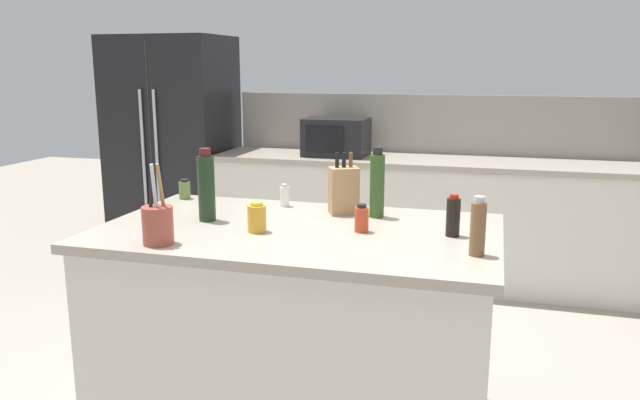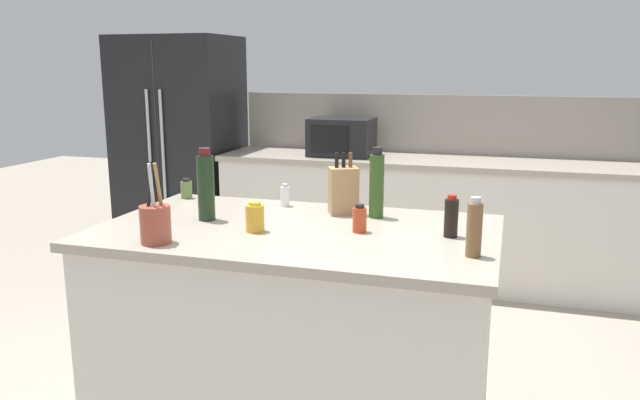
# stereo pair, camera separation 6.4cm
# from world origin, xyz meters

# --- Properties ---
(back_counter_run) EXTENTS (3.24, 0.66, 0.94)m
(back_counter_run) POSITION_xyz_m (0.30, 2.20, 0.47)
(back_counter_run) COLOR beige
(back_counter_run) RESTS_ON ground_plane
(wall_backsplash) EXTENTS (3.20, 0.03, 0.46)m
(wall_backsplash) POSITION_xyz_m (0.30, 2.52, 1.17)
(wall_backsplash) COLOR gray
(wall_backsplash) RESTS_ON back_counter_run
(kitchen_island) EXTENTS (1.70, 1.01, 0.94)m
(kitchen_island) POSITION_xyz_m (0.00, 0.00, 0.47)
(kitchen_island) COLOR beige
(kitchen_island) RESTS_ON ground_plane
(refrigerator) EXTENTS (0.94, 0.75, 1.86)m
(refrigerator) POSITION_xyz_m (-1.83, 2.25, 0.93)
(refrigerator) COLOR black
(refrigerator) RESTS_ON ground_plane
(microwave) EXTENTS (0.47, 0.39, 0.29)m
(microwave) POSITION_xyz_m (-0.39, 2.20, 1.08)
(microwave) COLOR black
(microwave) RESTS_ON back_counter_run
(knife_block) EXTENTS (0.16, 0.15, 0.29)m
(knife_block) POSITION_xyz_m (0.13, 0.31, 1.05)
(knife_block) COLOR #A87C54
(knife_block) RESTS_ON kitchen_island
(utensil_crock) EXTENTS (0.12, 0.12, 0.32)m
(utensil_crock) POSITION_xyz_m (-0.45, -0.38, 1.02)
(utensil_crock) COLOR brown
(utensil_crock) RESTS_ON kitchen_island
(olive_oil_bottle) EXTENTS (0.07, 0.07, 0.32)m
(olive_oil_bottle) POSITION_xyz_m (0.29, 0.29, 1.09)
(olive_oil_bottle) COLOR #2D4C1E
(olive_oil_bottle) RESTS_ON kitchen_island
(honey_jar) EXTENTS (0.08, 0.08, 0.13)m
(honey_jar) POSITION_xyz_m (-0.14, -0.11, 1.00)
(honey_jar) COLOR gold
(honey_jar) RESTS_ON kitchen_island
(wine_bottle) EXTENTS (0.08, 0.08, 0.33)m
(wine_bottle) POSITION_xyz_m (-0.43, 0.02, 1.09)
(wine_bottle) COLOR black
(wine_bottle) RESTS_ON kitchen_island
(pepper_grinder) EXTENTS (0.06, 0.06, 0.22)m
(pepper_grinder) POSITION_xyz_m (0.75, -0.20, 1.04)
(pepper_grinder) COLOR brown
(pepper_grinder) RESTS_ON kitchen_island
(spice_jar_paprika) EXTENTS (0.06, 0.06, 0.12)m
(spice_jar_paprika) POSITION_xyz_m (0.28, 0.01, 1.00)
(spice_jar_paprika) COLOR #B73D1E
(spice_jar_paprika) RESTS_ON kitchen_island
(spice_jar_oregano) EXTENTS (0.06, 0.06, 0.10)m
(spice_jar_oregano) POSITION_xyz_m (-0.75, 0.41, 0.99)
(spice_jar_oregano) COLOR #567038
(spice_jar_oregano) RESTS_ON kitchen_island
(salt_shaker) EXTENTS (0.04, 0.04, 0.11)m
(salt_shaker) POSITION_xyz_m (-0.19, 0.38, 0.99)
(salt_shaker) COLOR silver
(salt_shaker) RESTS_ON kitchen_island
(soy_sauce_bottle) EXTENTS (0.06, 0.06, 0.17)m
(soy_sauce_bottle) POSITION_xyz_m (0.65, 0.05, 1.02)
(soy_sauce_bottle) COLOR black
(soy_sauce_bottle) RESTS_ON kitchen_island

